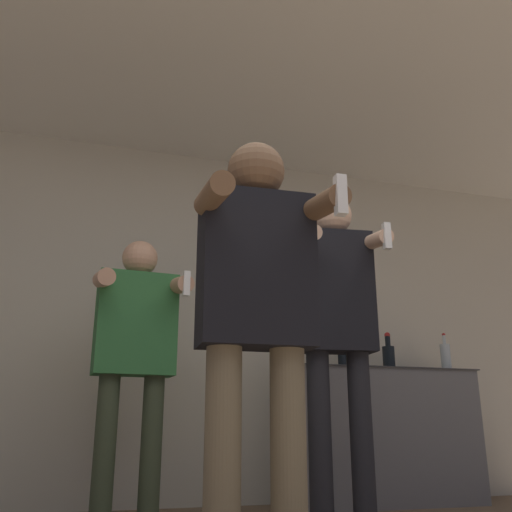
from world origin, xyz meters
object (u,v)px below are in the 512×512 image
bottle_dark_rum (314,351)px  bottle_brown_liquor (342,351)px  person_woman_foreground (257,301)px  bottle_amber_bourbon (446,357)px  person_man_side (336,316)px  person_spectator_back (135,343)px  bottle_red_label (355,351)px  bottle_short_whiskey (389,356)px

bottle_dark_rum → bottle_brown_liquor: bearing=-0.0°
person_woman_foreground → bottle_amber_bourbon: bearing=41.4°
person_man_side → bottle_amber_bourbon: bearing=35.5°
bottle_dark_rum → person_spectator_back: person_spectator_back is taller
bottle_amber_bourbon → bottle_red_label: bearing=180.0°
bottle_brown_liquor → person_man_side: (-0.48, -0.95, 0.05)m
bottle_amber_bourbon → bottle_brown_liquor: bearing=180.0°
bottle_dark_rum → person_man_side: size_ratio=0.18×
bottle_dark_rum → bottle_short_whiskey: bearing=0.0°
person_woman_foreground → person_man_side: 1.12m
bottle_short_whiskey → person_spectator_back: size_ratio=0.17×
bottle_red_label → bottle_dark_rum: 0.32m
person_woman_foreground → person_spectator_back: bearing=102.5°
bottle_red_label → bottle_short_whiskey: 0.27m
person_woman_foreground → person_man_side: bearing=50.1°
bottle_short_whiskey → person_man_side: 1.28m
bottle_dark_rum → person_man_side: person_man_side is taller
person_man_side → bottle_dark_rum: bearing=74.6°
bottle_dark_rum → person_woman_foreground: 2.05m
bottle_brown_liquor → bottle_red_label: bearing=0.0°
bottle_dark_rum → person_spectator_back: size_ratio=0.20×
bottle_amber_bourbon → person_man_side: 1.64m
bottle_short_whiskey → person_woman_foreground: bearing=-130.9°
bottle_amber_bourbon → person_man_side: size_ratio=0.16×
person_woman_foreground → person_man_side: (0.71, 0.85, 0.14)m
bottle_brown_liquor → person_man_side: bearing=-116.5°
bottle_amber_bourbon → person_woman_foreground: bearing=-138.6°
bottle_brown_liquor → person_spectator_back: (-1.49, -0.41, -0.06)m
bottle_brown_liquor → bottle_dark_rum: (-0.21, 0.00, -0.01)m
bottle_brown_liquor → bottle_amber_bourbon: bearing=0.0°
bottle_brown_liquor → person_spectator_back: size_ratio=0.20×
bottle_brown_liquor → person_woman_foreground: bearing=-123.3°
bottle_red_label → bottle_dark_rum: size_ratio=1.01×
bottle_amber_bourbon → person_spectator_back: size_ratio=0.18×
person_woman_foreground → bottle_short_whiskey: bearing=49.1°
bottle_amber_bourbon → person_woman_foreground: (-2.05, -1.80, -0.08)m
bottle_red_label → person_woman_foreground: size_ratio=0.20×
bottle_red_label → person_man_side: bearing=-121.2°
bottle_short_whiskey → person_spectator_back: (-1.87, -0.41, -0.04)m
bottle_brown_liquor → bottle_dark_rum: bearing=180.0°
bottle_brown_liquor → person_woman_foreground: (-1.19, -1.80, -0.09)m
person_man_side → person_spectator_back: (-1.02, 0.55, -0.11)m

